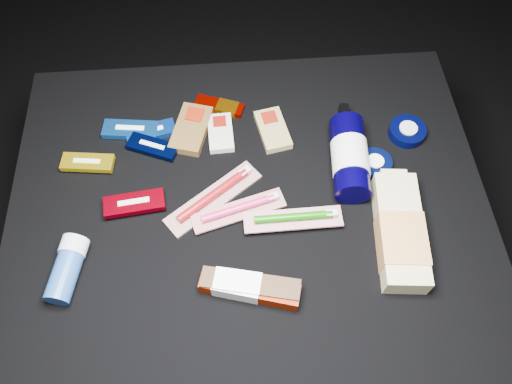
{
  "coord_description": "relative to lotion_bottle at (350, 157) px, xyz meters",
  "views": [
    {
      "loc": [
        -0.02,
        -0.49,
        1.29
      ],
      "look_at": [
        0.01,
        0.01,
        0.42
      ],
      "focal_mm": 35.0,
      "sensor_mm": 36.0,
      "label": 1
    }
  ],
  "objects": [
    {
      "name": "toothpaste_carton_green",
      "position": [
        -0.23,
        -0.25,
        -0.01
      ],
      "size": [
        0.18,
        0.08,
        0.04
      ],
      "rotation": [
        0.0,
        0.0,
        -0.22
      ],
      "color": "black",
      "rests_on": "cloth_table"
    },
    {
      "name": "luna_bar_4",
      "position": [
        -0.44,
        -0.07,
        -0.02
      ],
      "size": [
        0.13,
        0.06,
        0.02
      ],
      "rotation": [
        0.0,
        0.0,
        0.11
      ],
      "color": "maroon",
      "rests_on": "cloth_table"
    },
    {
      "name": "luna_bar_2",
      "position": [
        -0.41,
        0.08,
        -0.03
      ],
      "size": [
        0.12,
        0.08,
        0.01
      ],
      "rotation": [
        0.0,
        0.0,
        -0.4
      ],
      "color": "black",
      "rests_on": "cloth_table"
    },
    {
      "name": "cloth_table",
      "position": [
        -0.21,
        -0.07,
        -0.24
      ],
      "size": [
        0.98,
        0.78,
        0.4
      ],
      "primitive_type": "cube",
      "color": "black",
      "rests_on": "ground"
    },
    {
      "name": "luna_bar_0",
      "position": [
        -0.42,
        0.12,
        -0.03
      ],
      "size": [
        0.11,
        0.06,
        0.01
      ],
      "rotation": [
        0.0,
        0.0,
        0.23
      ],
      "color": "#0B41AD",
      "rests_on": "cloth_table"
    },
    {
      "name": "toothpaste_carton_red",
      "position": [
        -0.23,
        -0.26,
        -0.02
      ],
      "size": [
        0.19,
        0.09,
        0.04
      ],
      "rotation": [
        0.0,
        0.0,
        -0.27
      ],
      "color": "#7A1600",
      "rests_on": "cloth_table"
    },
    {
      "name": "lotion_bottle",
      "position": [
        0.0,
        0.0,
        0.0
      ],
      "size": [
        0.09,
        0.24,
        0.08
      ],
      "rotation": [
        0.0,
        0.0,
        -0.08
      ],
      "color": "black",
      "rests_on": "cloth_table"
    },
    {
      "name": "clif_bar_2",
      "position": [
        -0.15,
        0.11,
        -0.03
      ],
      "size": [
        0.08,
        0.12,
        0.02
      ],
      "rotation": [
        0.0,
        0.0,
        0.19
      ],
      "color": "#91834D",
      "rests_on": "cloth_table"
    },
    {
      "name": "toothbrush_pack_0",
      "position": [
        -0.28,
        -0.06,
        -0.03
      ],
      "size": [
        0.21,
        0.17,
        0.02
      ],
      "rotation": [
        0.0,
        0.0,
        0.63
      ],
      "color": "#A6A29C",
      "rests_on": "cloth_table"
    },
    {
      "name": "clif_bar_1",
      "position": [
        -0.26,
        0.11,
        -0.03
      ],
      "size": [
        0.06,
        0.1,
        0.02
      ],
      "rotation": [
        0.0,
        0.0,
        0.04
      ],
      "color": "beige",
      "rests_on": "cloth_table"
    },
    {
      "name": "ground",
      "position": [
        -0.21,
        -0.07,
        -0.44
      ],
      "size": [
        3.0,
        3.0,
        0.0
      ],
      "primitive_type": "plane",
      "color": "black",
      "rests_on": "ground"
    },
    {
      "name": "toothbrush_pack_2",
      "position": [
        -0.13,
        -0.12,
        -0.02
      ],
      "size": [
        0.19,
        0.05,
        0.02
      ],
      "rotation": [
        0.0,
        0.0,
        0.01
      ],
      "color": "beige",
      "rests_on": "cloth_table"
    },
    {
      "name": "luna_bar_1",
      "position": [
        -0.46,
        0.13,
        -0.03
      ],
      "size": [
        0.13,
        0.06,
        0.02
      ],
      "rotation": [
        0.0,
        0.0,
        -0.13
      ],
      "color": "#114D9F",
      "rests_on": "cloth_table"
    },
    {
      "name": "toothbrush_pack_1",
      "position": [
        -0.23,
        -0.09,
        -0.02
      ],
      "size": [
        0.2,
        0.09,
        0.02
      ],
      "rotation": [
        0.0,
        0.0,
        0.27
      ],
      "color": "#ACA4A0",
      "rests_on": "cloth_table"
    },
    {
      "name": "clif_bar_0",
      "position": [
        -0.33,
        0.12,
        -0.03
      ],
      "size": [
        0.1,
        0.14,
        0.02
      ],
      "rotation": [
        0.0,
        0.0,
        -0.29
      ],
      "color": "brown",
      "rests_on": "cloth_table"
    },
    {
      "name": "bodywash_bottle",
      "position": [
        0.07,
        -0.17,
        -0.01
      ],
      "size": [
        0.1,
        0.25,
        0.05
      ],
      "rotation": [
        0.0,
        0.0,
        -0.1
      ],
      "color": "#CDBA8A",
      "rests_on": "cloth_table"
    },
    {
      "name": "cream_tin_upper",
      "position": [
        0.14,
        0.08,
        -0.03
      ],
      "size": [
        0.08,
        0.08,
        0.02
      ],
      "rotation": [
        0.0,
        0.0,
        0.39
      ],
      "color": "black",
      "rests_on": "cloth_table"
    },
    {
      "name": "power_bar",
      "position": [
        -0.26,
        0.18,
        -0.03
      ],
      "size": [
        0.12,
        0.07,
        0.01
      ],
      "rotation": [
        0.0,
        0.0,
        -0.37
      ],
      "color": "#790500",
      "rests_on": "cloth_table"
    },
    {
      "name": "luna_bar_3",
      "position": [
        -0.55,
        0.04,
        -0.02
      ],
      "size": [
        0.11,
        0.05,
        0.01
      ],
      "rotation": [
        0.0,
        0.0,
        -0.12
      ],
      "color": "yellow",
      "rests_on": "cloth_table"
    },
    {
      "name": "deodorant_stick",
      "position": [
        -0.56,
        -0.2,
        -0.01
      ],
      "size": [
        0.07,
        0.13,
        0.05
      ],
      "rotation": [
        0.0,
        0.0,
        -0.2
      ],
      "color": "navy",
      "rests_on": "cloth_table"
    },
    {
      "name": "cream_tin_lower",
      "position": [
        0.06,
        -0.0,
        -0.03
      ],
      "size": [
        0.07,
        0.07,
        0.02
      ],
      "rotation": [
        0.0,
        0.0,
        0.34
      ],
      "color": "black",
      "rests_on": "cloth_table"
    }
  ]
}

